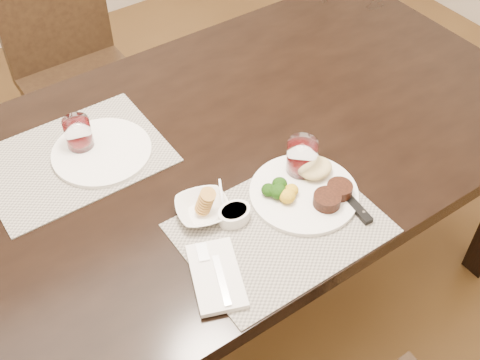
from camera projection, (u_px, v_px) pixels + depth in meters
ground_plane at (209, 307)px, 2.12m from camera, size 4.50×4.50×0.00m
dining_table at (200, 175)px, 1.64m from camera, size 2.00×1.00×0.75m
chair_far at (72, 62)px, 2.29m from camera, size 0.42×0.42×0.90m
placemat_near at (281, 228)px, 1.40m from camera, size 0.46×0.34×0.00m
placemat_far at (74, 158)px, 1.57m from camera, size 0.46×0.34×0.00m
dinner_plate at (309, 189)px, 1.47m from camera, size 0.27×0.27×0.05m
napkin_fork at (216, 275)px, 1.30m from camera, size 0.16×0.21×0.02m
steak_knife at (347, 199)px, 1.46m from camera, size 0.04×0.26×0.01m
cracker_bowl at (203, 209)px, 1.42m from camera, size 0.16×0.16×0.06m
sauce_ramekin at (234, 214)px, 1.41m from camera, size 0.08×0.12×0.06m
wine_glass_near at (301, 160)px, 1.49m from camera, size 0.07×0.07×0.10m
far_plate at (102, 152)px, 1.57m from camera, size 0.26×0.26×0.01m
wine_glass_far at (79, 136)px, 1.56m from camera, size 0.07×0.07×0.10m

